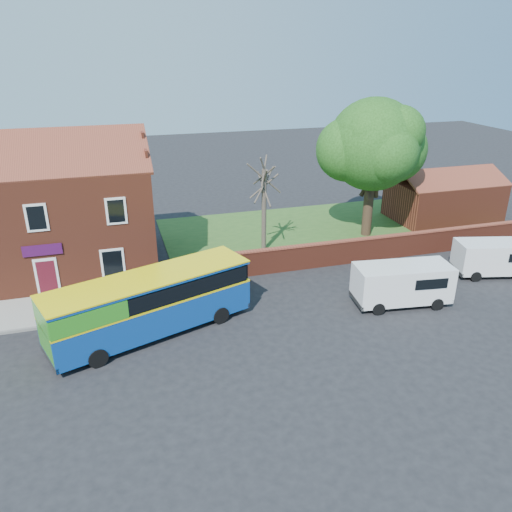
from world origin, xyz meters
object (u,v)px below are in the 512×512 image
object	(u,v)px
bus	(144,303)
van_far	(497,257)
large_tree	(373,147)
van_near	(402,283)

from	to	relation	value
bus	van_far	bearing A→B (deg)	-16.92
bus	van_far	world-z (taller)	bus
van_far	large_tree	bearing A→B (deg)	129.72
van_near	large_tree	world-z (taller)	large_tree
van_near	van_far	xyz separation A→B (m)	(7.44, 1.65, -0.07)
bus	van_near	xyz separation A→B (m)	(13.34, -0.69, -0.45)
bus	van_near	distance (m)	13.37
bus	large_tree	distance (m)	19.78
van_far	van_near	bearing A→B (deg)	-153.30
bus	van_near	size ratio (longest dim) A/B	1.91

